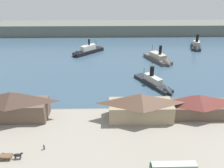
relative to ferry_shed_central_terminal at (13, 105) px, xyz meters
name	(u,v)px	position (x,y,z in m)	size (l,w,h in m)	color
ground_plane	(129,106)	(36.15, 8.47, -5.69)	(320.00, 320.00, 0.00)	#385166
quay_promenade	(137,147)	(36.15, -13.53, -5.09)	(110.00, 36.00, 1.20)	gray
seawall_edge	(130,110)	(36.15, 4.87, -5.19)	(110.00, 0.80, 1.00)	slate
ferry_shed_central_terminal	(13,105)	(0.00, 0.00, 0.00)	(20.89, 8.09, 8.85)	brown
ferry_shed_customs_shed	(141,106)	(38.61, -1.10, -0.26)	(19.43, 8.22, 8.34)	#998466
ferry_shed_east_terminal	(198,105)	(56.49, 0.15, -0.78)	(19.82, 7.36, 7.31)	brown
horse_cart	(10,156)	(5.23, -17.85, -3.57)	(5.74, 1.64, 1.87)	brown
pedestrian_walking_east	(44,147)	(12.52, -14.61, -3.78)	(0.39, 0.39, 1.56)	#33384C
ferry_mid_harbor	(86,51)	(16.38, 66.97, -4.09)	(18.51, 18.06, 9.35)	black
ferry_moored_east	(196,46)	(83.12, 75.88, -4.15)	(9.12, 16.90, 10.23)	#23282D
ferry_near_quay	(156,84)	(48.43, 23.24, -4.34)	(14.44, 21.32, 9.07)	#23282D
ferry_departing_north	(160,59)	(56.09, 52.72, -4.17)	(13.31, 20.31, 10.48)	#514C47
far_headland	(117,28)	(36.15, 118.47, -1.69)	(180.00, 24.00, 8.00)	#60665B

